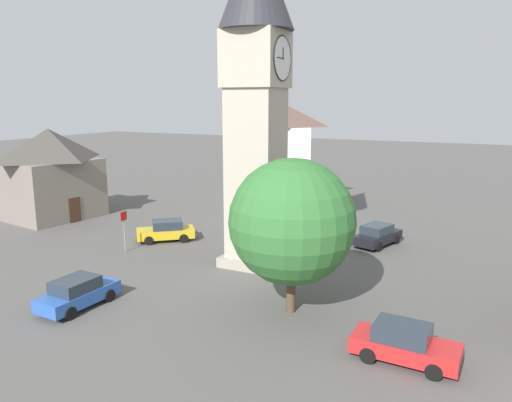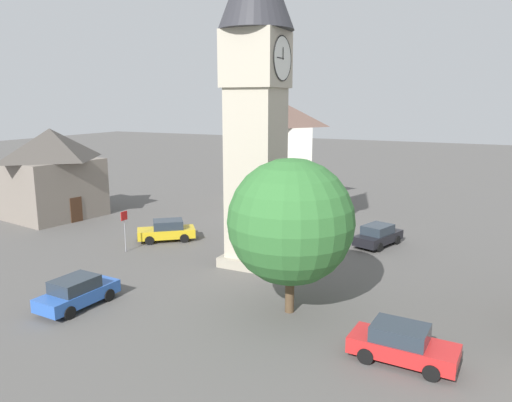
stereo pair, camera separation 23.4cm
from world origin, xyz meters
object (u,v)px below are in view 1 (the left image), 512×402
car_silver_kerb (377,235)px  road_sign (124,225)px  clock_tower (256,74)px  car_blue_kerb (78,293)px  tree (292,222)px  car_white_side (404,344)px  pedestrian (281,225)px  building_terrace_right (275,152)px  building_corner_back (51,173)px  car_red_corner (166,231)px

car_silver_kerb → road_sign: 17.54m
road_sign → clock_tower: bearing=101.1°
car_blue_kerb → tree: size_ratio=0.56×
car_white_side → clock_tower: bearing=-128.5°
pedestrian → tree: tree is taller
clock_tower → road_sign: bearing=-78.9°
tree → building_terrace_right: 25.26m
car_white_side → pedestrian: pedestrian is taller
car_blue_kerb → tree: tree is taller
clock_tower → building_terrace_right: (-16.97, -6.13, -6.39)m
building_terrace_right → building_corner_back: building_terrace_right is taller
pedestrian → road_sign: bearing=-47.4°
car_silver_kerb → building_corner_back: (3.70, -27.35, 3.19)m
car_blue_kerb → building_terrace_right: 27.28m
car_silver_kerb → car_white_side: 16.02m
car_white_side → pedestrian: 17.97m
car_blue_kerb → tree: (-4.08, 9.69, 3.75)m
building_terrace_right → car_blue_kerb: bearing=2.4°
clock_tower → building_terrace_right: clock_tower is taller
car_blue_kerb → building_corner_back: (-13.38, -16.25, 3.19)m
clock_tower → road_sign: (1.76, -8.98, -9.69)m
pedestrian → road_sign: size_ratio=0.60×
car_red_corner → tree: size_ratio=0.57×
clock_tower → building_terrace_right: bearing=-160.1°
building_terrace_right → building_corner_back: size_ratio=1.24×
clock_tower → car_red_corner: 13.62m
pedestrian → building_terrace_right: (-11.14, -5.40, 4.19)m
tree → pedestrian: bearing=-155.2°
car_silver_kerb → building_corner_back: size_ratio=0.54×
tree → clock_tower: bearing=-141.4°
building_terrace_right → car_red_corner: bearing=-7.3°
clock_tower → road_sign: size_ratio=7.10×
pedestrian → car_white_side: bearing=38.3°
clock_tower → car_blue_kerb: size_ratio=4.70×
building_corner_back → car_red_corner: bearing=82.3°
building_terrace_right → pedestrian: bearing=25.9°
car_red_corner → pedestrian: size_ratio=2.52×
car_white_side → pedestrian: bearing=-141.7°
building_corner_back → road_sign: building_corner_back is taller
tree → car_blue_kerb: bearing=-67.2°
car_silver_kerb → car_red_corner: 15.20m
car_white_side → building_terrace_right: size_ratio=0.41×
car_blue_kerb → pedestrian: (-15.76, 4.28, 0.25)m
building_corner_back → clock_tower: bearing=80.8°
clock_tower → car_blue_kerb: bearing=-26.8°
car_white_side → tree: size_ratio=0.56×
building_corner_back → pedestrian: bearing=96.6°
car_blue_kerb → pedestrian: 16.33m
car_blue_kerb → car_red_corner: size_ratio=0.99×
clock_tower → car_blue_kerb: clock_tower is taller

